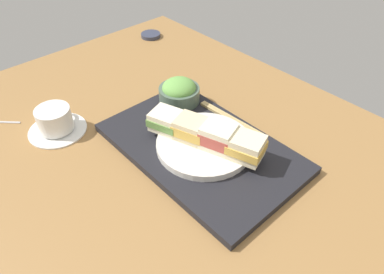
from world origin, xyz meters
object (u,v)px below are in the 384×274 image
sandwich_inner_near (218,137)px  coffee_cup (55,121)px  sandwich_farmost (167,121)px  salad_bowl (179,92)px  small_sauce_dish (151,35)px  sandwich_plate (204,144)px  sandwich_inner_far (192,129)px  chopsticks_pair (232,119)px  sandwich_nearmost (246,147)px

sandwich_inner_near → coffee_cup: 39.61cm
sandwich_farmost → salad_bowl: bearing=-53.0°
coffee_cup → small_sauce_dish: size_ratio=2.04×
sandwich_plate → sandwich_farmost: bearing=18.7°
sandwich_inner_far → salad_bowl: 16.68cm
salad_bowl → chopsticks_pair: salad_bowl is taller
sandwich_inner_far → sandwich_inner_near: bearing=-161.3°
sandwich_plate → salad_bowl: bearing=-23.7°
sandwich_inner_near → sandwich_inner_far: (6.15, 2.08, -0.37)cm
sandwich_plate → small_sauce_dish: sandwich_plate is taller
sandwich_nearmost → small_sauce_dish: bearing=-20.6°
sandwich_inner_far → sandwich_plate: bearing=-161.3°
coffee_cup → sandwich_plate: bearing=-144.9°
sandwich_plate → small_sauce_dish: bearing=-26.2°
sandwich_plate → sandwich_farmost: sandwich_farmost is taller
sandwich_inner_far → coffee_cup: bearing=36.7°
sandwich_plate → sandwich_inner_far: (3.08, 1.04, 3.15)cm
sandwich_inner_far → chopsticks_pair: (-0.64, -12.65, -3.57)cm
sandwich_nearmost → sandwich_farmost: sandwich_nearmost is taller
salad_bowl → coffee_cup: salad_bowl is taller
sandwich_nearmost → salad_bowl: bearing=-9.5°
salad_bowl → chopsticks_pair: 15.62cm
small_sauce_dish → chopsticks_pair: bearing=163.4°
salad_bowl → coffee_cup: (12.42, 28.51, -1.84)cm
sandwich_inner_far → sandwich_farmost: size_ratio=1.01×
sandwich_nearmost → sandwich_farmost: bearing=18.7°
sandwich_inner_near → small_sauce_dish: (59.17, -26.59, -5.44)cm
sandwich_plate → sandwich_nearmost: bearing=-161.3°
salad_bowl → small_sauce_dish: salad_bowl is taller
sandwich_farmost → small_sauce_dish: 56.27cm
coffee_cup → sandwich_inner_near: bearing=-146.2°
sandwich_farmost → small_sauce_dish: sandwich_farmost is taller
salad_bowl → small_sauce_dish: bearing=-27.3°
sandwich_nearmost → sandwich_farmost: size_ratio=1.01×
sandwich_plate → salad_bowl: salad_bowl is taller
chopsticks_pair → small_sauce_dish: bearing=-16.6°
sandwich_farmost → sandwich_plate: bearing=-161.3°
small_sauce_dish → sandwich_nearmost: bearing=159.4°
sandwich_plate → sandwich_nearmost: 10.29cm
chopsticks_pair → coffee_cup: bearing=50.0°
salad_bowl → chopsticks_pair: (-14.88, -4.02, -2.53)cm
sandwich_inner_near → chopsticks_pair: (5.51, -10.57, -3.95)cm
sandwich_farmost → small_sauce_dish: bearing=-33.3°
sandwich_farmost → chopsticks_pair: bearing=-114.8°
sandwich_nearmost → chopsticks_pair: (11.66, -8.48, -3.71)cm
sandwich_inner_far → chopsticks_pair: sandwich_inner_far is taller
sandwich_farmost → small_sauce_dish: size_ratio=1.30×
sandwich_plate → sandwich_inner_near: bearing=-161.3°
sandwich_inner_near → salad_bowl: (20.39, -6.55, -1.41)cm
sandwich_nearmost → sandwich_inner_near: size_ratio=1.04×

